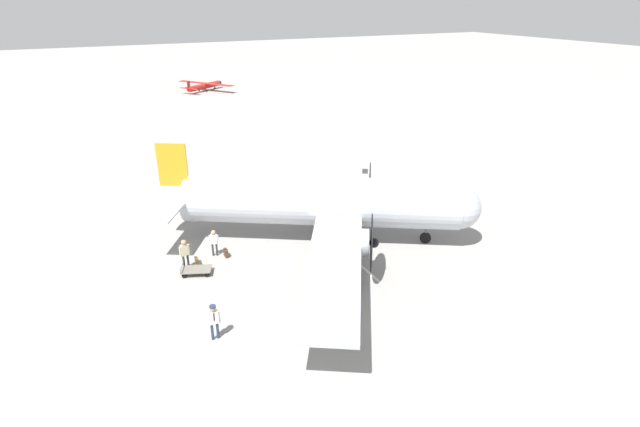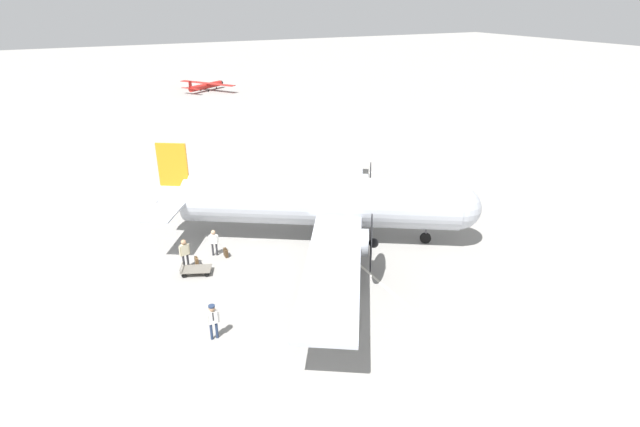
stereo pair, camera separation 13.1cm
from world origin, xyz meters
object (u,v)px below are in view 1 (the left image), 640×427
at_px(ramp_agent, 214,240).
at_px(suitcase_near_door, 197,262).
at_px(airliner_main, 327,201).
at_px(light_aircraft_distant, 205,86).
at_px(passenger_boarding, 185,251).
at_px(suitcase_upright_spare, 226,253).
at_px(baggage_cart, 196,270).
at_px(crew_foreground, 214,318).

relative_size(ramp_agent, suitcase_near_door, 2.87).
bearing_deg(airliner_main, light_aircraft_distant, 114.11).
height_order(ramp_agent, light_aircraft_distant, light_aircraft_distant).
xyz_separation_m(airliner_main, passenger_boarding, (-0.26, -8.97, -1.51)).
xyz_separation_m(passenger_boarding, suitcase_upright_spare, (-0.38, 2.45, -0.88)).
height_order(airliner_main, suitcase_upright_spare, airliner_main).
bearing_deg(airliner_main, passenger_boarding, -150.42).
bearing_deg(passenger_boarding, light_aircraft_distant, 63.53).
relative_size(suitcase_near_door, baggage_cart, 0.31).
bearing_deg(baggage_cart, suitcase_near_door, 95.55).
height_order(crew_foreground, suitcase_near_door, crew_foreground).
height_order(airliner_main, ramp_agent, airliner_main).
height_order(crew_foreground, suitcase_upright_spare, crew_foreground).
relative_size(ramp_agent, light_aircraft_distant, 0.17).
xyz_separation_m(ramp_agent, suitcase_upright_spare, (0.44, 0.54, -0.78)).
xyz_separation_m(crew_foreground, ramp_agent, (-7.85, 2.19, -0.10)).
height_order(airliner_main, crew_foreground, airliner_main).
bearing_deg(suitcase_near_door, airliner_main, 87.97).
bearing_deg(airliner_main, baggage_cart, -144.79).
bearing_deg(light_aircraft_distant, baggage_cart, -139.60).
distance_m(passenger_boarding, suitcase_near_door, 1.05).
bearing_deg(suitcase_upright_spare, baggage_cart, -59.46).
xyz_separation_m(suitcase_upright_spare, baggage_cart, (1.24, -2.10, 0.02)).
bearing_deg(crew_foreground, passenger_boarding, -91.30).
bearing_deg(suitcase_upright_spare, ramp_agent, -129.07).
relative_size(suitcase_near_door, suitcase_upright_spare, 1.09).
bearing_deg(suitcase_near_door, crew_foreground, -7.18).
relative_size(airliner_main, ramp_agent, 14.51).
height_order(crew_foreground, light_aircraft_distant, light_aircraft_distant).
bearing_deg(crew_foreground, light_aircraft_distant, -103.38).
distance_m(passenger_boarding, light_aircraft_distant, 59.72).
xyz_separation_m(crew_foreground, light_aircraft_distant, (-64.50, 16.48, -0.27)).
distance_m(suitcase_near_door, suitcase_upright_spare, 1.87).
distance_m(ramp_agent, suitcase_near_door, 1.70).
xyz_separation_m(ramp_agent, suitcase_near_door, (0.79, -1.30, -0.75)).
bearing_deg(suitcase_near_door, baggage_cart, -16.16).
height_order(ramp_agent, suitcase_near_door, ramp_agent).
distance_m(crew_foreground, suitcase_near_door, 7.17).
bearing_deg(suitcase_upright_spare, suitcase_near_door, -79.28).
height_order(suitcase_near_door, suitcase_upright_spare, suitcase_near_door).
distance_m(airliner_main, light_aircraft_distant, 58.22).
xyz_separation_m(passenger_boarding, ramp_agent, (-0.82, 1.91, -0.10)).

